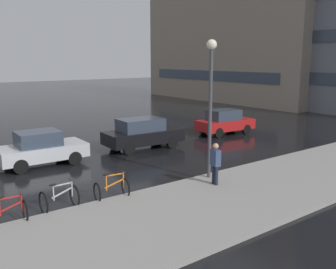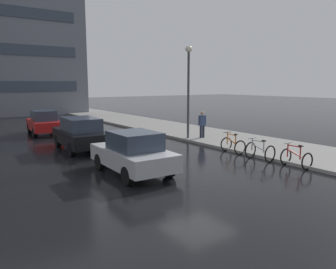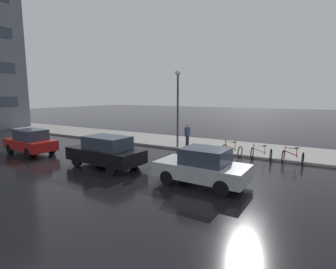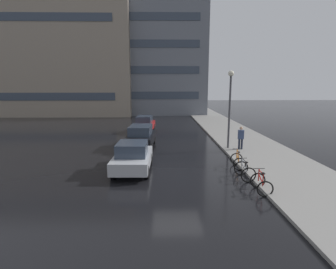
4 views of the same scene
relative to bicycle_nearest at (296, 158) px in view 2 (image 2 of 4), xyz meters
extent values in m
plane|color=black|center=(-3.55, 1.95, -0.39)|extent=(140.00, 140.00, 0.00)
cube|color=gray|center=(2.45, 11.95, -0.32)|extent=(4.80, 60.00, 0.14)
torus|color=black|center=(0.03, 0.51, -0.04)|extent=(0.70, 0.10, 0.70)
torus|color=black|center=(-0.03, -0.51, -0.04)|extent=(0.70, 0.10, 0.70)
cube|color=red|center=(-0.01, -0.18, 0.23)|extent=(0.04, 0.04, 0.54)
cube|color=red|center=(0.03, 0.43, 0.24)|extent=(0.04, 0.04, 0.56)
cube|color=red|center=(0.01, 0.13, 0.47)|extent=(0.07, 0.61, 0.04)
cube|color=red|center=(0.01, 0.10, 0.17)|extent=(0.08, 0.69, 0.25)
ellipsoid|color=black|center=(-0.01, -0.18, 0.53)|extent=(0.16, 0.27, 0.07)
cylinder|color=black|center=(0.03, 0.43, 0.54)|extent=(0.50, 0.06, 0.03)
torus|color=black|center=(-0.23, 2.20, -0.02)|extent=(0.75, 0.09, 0.75)
torus|color=black|center=(-0.19, 1.14, -0.02)|extent=(0.75, 0.09, 0.75)
cube|color=#ADAFB5|center=(-0.20, 1.49, 0.24)|extent=(0.04, 0.04, 0.50)
cube|color=#ADAFB5|center=(-0.22, 2.12, 0.25)|extent=(0.04, 0.04, 0.54)
cube|color=#ADAFB5|center=(-0.21, 1.80, 0.46)|extent=(0.06, 0.64, 0.04)
cube|color=#ADAFB5|center=(-0.21, 1.78, 0.19)|extent=(0.06, 0.72, 0.26)
ellipsoid|color=black|center=(-0.20, 1.49, 0.52)|extent=(0.15, 0.26, 0.07)
cylinder|color=black|center=(-0.22, 2.12, 0.54)|extent=(0.50, 0.05, 0.03)
torus|color=black|center=(0.04, 4.01, -0.04)|extent=(0.71, 0.15, 0.71)
torus|color=black|center=(-0.09, 2.96, -0.04)|extent=(0.71, 0.15, 0.71)
cube|color=orange|center=(-0.05, 3.30, 0.24)|extent=(0.04, 0.04, 0.56)
cube|color=orange|center=(0.03, 3.93, 0.26)|extent=(0.04, 0.04, 0.60)
cube|color=orange|center=(-0.01, 3.62, 0.50)|extent=(0.11, 0.64, 0.04)
cube|color=orange|center=(-0.01, 3.59, 0.19)|extent=(0.13, 0.72, 0.26)
ellipsoid|color=black|center=(-0.05, 3.30, 0.55)|extent=(0.17, 0.28, 0.07)
cylinder|color=black|center=(0.03, 3.93, 0.58)|extent=(0.50, 0.09, 0.03)
cube|color=#B2B5BA|center=(-5.89, 3.04, 0.24)|extent=(1.97, 3.96, 0.63)
cube|color=#2D3847|center=(-5.89, 2.88, 0.89)|extent=(1.59, 1.91, 0.67)
cylinder|color=black|center=(-6.70, 4.27, -0.07)|extent=(0.24, 0.65, 0.64)
cylinder|color=black|center=(-5.02, 4.23, -0.07)|extent=(0.24, 0.65, 0.64)
cylinder|color=black|center=(-6.76, 1.84, -0.07)|extent=(0.24, 0.65, 0.64)
cylinder|color=black|center=(-5.08, 1.80, -0.07)|extent=(0.24, 0.65, 0.64)
cube|color=black|center=(-5.88, 8.63, 0.27)|extent=(2.12, 4.43, 0.68)
cube|color=#2D3847|center=(-5.89, 8.46, 0.94)|extent=(1.67, 2.46, 0.67)
cylinder|color=black|center=(-6.63, 10.02, -0.07)|extent=(0.26, 0.65, 0.64)
cylinder|color=black|center=(-4.97, 9.92, -0.07)|extent=(0.26, 0.65, 0.64)
cylinder|color=black|center=(-6.79, 7.34, -0.07)|extent=(0.26, 0.65, 0.64)
cylinder|color=black|center=(-5.13, 7.24, -0.07)|extent=(0.26, 0.65, 0.64)
cube|color=#AD1919|center=(-6.04, 15.13, 0.25)|extent=(2.01, 3.93, 0.64)
cube|color=#2D3847|center=(-6.05, 14.98, 0.90)|extent=(1.56, 2.09, 0.66)
cylinder|color=black|center=(-6.70, 16.37, -0.07)|extent=(0.27, 0.66, 0.64)
cylinder|color=black|center=(-5.19, 16.25, -0.07)|extent=(0.27, 0.66, 0.64)
cylinder|color=black|center=(-6.89, 14.02, -0.07)|extent=(0.27, 0.66, 0.64)
cylinder|color=black|center=(-5.38, 13.90, -0.07)|extent=(0.27, 0.66, 0.64)
cylinder|color=#1E2333|center=(1.14, 7.27, 0.05)|extent=(0.14, 0.14, 0.88)
cylinder|color=#1E2333|center=(1.32, 7.24, 0.05)|extent=(0.14, 0.14, 0.88)
cube|color=navy|center=(1.23, 7.25, 0.80)|extent=(0.44, 0.31, 0.62)
sphere|color=tan|center=(1.23, 7.25, 1.25)|extent=(0.22, 0.22, 0.22)
cylinder|color=#424247|center=(0.46, 7.65, 2.22)|extent=(0.14, 0.14, 5.23)
sphere|color=#F2EACC|center=(0.46, 7.65, 5.00)|extent=(0.40, 0.40, 0.40)
cube|color=slate|center=(-5.07, 32.56, 8.27)|extent=(15.29, 7.43, 17.32)
cube|color=#333D4C|center=(-5.07, 28.81, 2.73)|extent=(12.54, 0.06, 1.10)
cube|color=#333D4C|center=(-5.07, 28.81, 6.42)|extent=(12.54, 0.06, 1.10)
cube|color=#333D4C|center=(-5.07, 28.81, 10.12)|extent=(12.54, 0.06, 1.10)
camera|label=1|loc=(11.12, -2.38, 4.46)|focal=40.00mm
camera|label=2|loc=(-11.76, -7.66, 2.98)|focal=35.00mm
camera|label=3|loc=(-16.01, -1.24, 3.42)|focal=28.00mm
camera|label=4|loc=(-4.29, -10.67, 4.19)|focal=28.00mm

